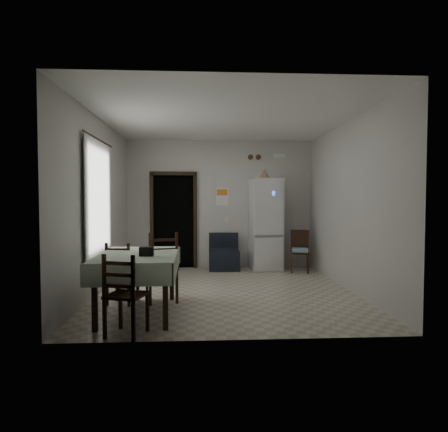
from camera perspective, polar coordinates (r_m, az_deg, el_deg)
ground at (r=6.48m, az=0.24°, el=-11.30°), size 4.50×4.50×0.00m
ceiling at (r=6.44m, az=0.25°, el=14.64°), size 4.20×4.50×0.02m
wall_back at (r=8.54m, az=-0.64°, el=1.83°), size 4.20×0.02×2.90m
wall_front at (r=4.05m, az=2.11°, el=1.21°), size 4.20×0.02×2.90m
wall_left at (r=6.52m, az=-18.52°, el=1.53°), size 0.02×4.50×2.90m
wall_right at (r=6.75m, az=18.34°, el=1.56°), size 0.02×4.50×2.90m
doorway at (r=8.78m, az=-7.56°, el=-0.72°), size 1.06×0.52×2.22m
window_recess at (r=6.34m, az=-19.45°, el=2.40°), size 0.10×1.20×1.60m
curtain at (r=6.31m, az=-18.49°, el=2.42°), size 0.02×1.45×1.85m
curtain_rod at (r=6.38m, az=-18.52°, el=10.98°), size 0.02×1.60×0.02m
calendar at (r=8.53m, az=-0.30°, el=2.97°), size 0.28×0.02×0.40m
calendar_image at (r=8.53m, az=-0.30°, el=3.64°), size 0.24×0.01×0.14m
light_switch at (r=8.55m, az=0.37°, el=-0.52°), size 0.08×0.02×0.12m
vent_left at (r=8.64m, az=4.06°, el=8.94°), size 0.12×0.03×0.12m
vent_right at (r=8.67m, az=5.26°, el=8.92°), size 0.12×0.03×0.12m
emergency_light at (r=8.72m, az=8.38°, el=9.05°), size 0.25×0.07×0.09m
fridge at (r=8.34m, az=6.36°, el=-1.26°), size 0.72×0.72×2.01m
tan_cone at (r=8.27m, az=6.20°, el=6.36°), size 0.25×0.25×0.20m
navy_seat at (r=8.30m, az=0.02°, el=-5.47°), size 0.66×0.64×0.80m
corner_chair at (r=8.17m, az=11.49°, el=-5.31°), size 0.47×0.47×0.89m
dining_table at (r=5.27m, az=-12.89°, el=-10.01°), size 1.07×1.59×0.82m
black_bag at (r=4.96m, az=-11.73°, el=-5.29°), size 0.18×0.11×0.12m
dining_chair_far_left at (r=5.84m, az=-15.21°, el=-8.31°), size 0.46×0.46×0.92m
dining_chair_far_right at (r=5.79m, az=-9.50°, el=-7.60°), size 0.56×0.56×1.06m
dining_chair_near_head at (r=4.47m, az=-14.64°, el=-11.40°), size 0.51×0.51×0.95m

